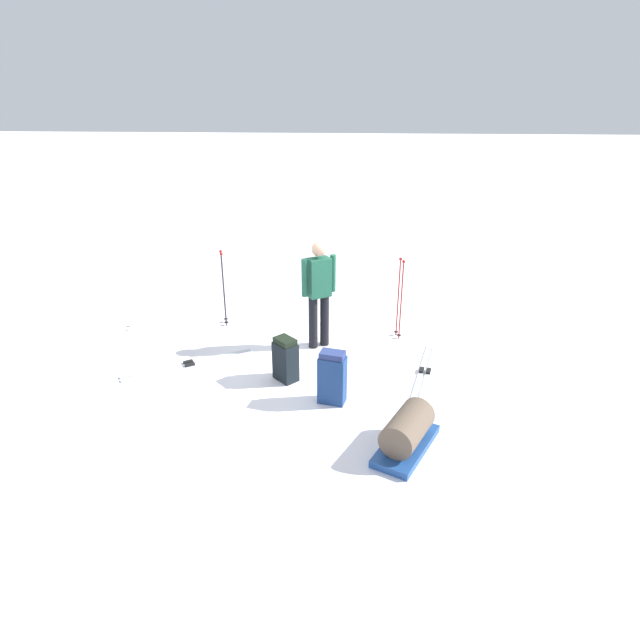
# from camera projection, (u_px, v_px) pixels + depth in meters

# --- Properties ---
(ground_plane) EXTENTS (80.00, 80.00, 0.00)m
(ground_plane) POSITION_uv_depth(u_px,v_px,m) (320.00, 363.00, 8.05)
(ground_plane) COLOR white
(skier_standing) EXTENTS (0.36, 0.50, 1.70)m
(skier_standing) POSITION_uv_depth(u_px,v_px,m) (319.00, 290.00, 8.19)
(skier_standing) COLOR black
(skier_standing) RESTS_ON ground_plane
(ski_pair_near) EXTENTS (1.76, 0.59, 0.05)m
(ski_pair_near) POSITION_uv_depth(u_px,v_px,m) (425.00, 372.00, 7.77)
(ski_pair_near) COLOR silver
(ski_pair_near) RESTS_ON ground_plane
(ski_pair_far) EXTENTS (1.14, 1.78, 0.05)m
(ski_pair_far) POSITION_uv_depth(u_px,v_px,m) (189.00, 365.00, 7.97)
(ski_pair_far) COLOR silver
(ski_pair_far) RESTS_ON ground_plane
(backpack_large_dark) EXTENTS (0.39, 0.39, 0.64)m
(backpack_large_dark) POSITION_uv_depth(u_px,v_px,m) (286.00, 360.00, 7.48)
(backpack_large_dark) COLOR black
(backpack_large_dark) RESTS_ON ground_plane
(backpack_bright) EXTENTS (0.29, 0.39, 0.73)m
(backpack_bright) POSITION_uv_depth(u_px,v_px,m) (332.00, 378.00, 6.93)
(backpack_bright) COLOR navy
(backpack_bright) RESTS_ON ground_plane
(ski_poles_planted_near) EXTENTS (0.22, 0.11, 1.31)m
(ski_poles_planted_near) POSITION_uv_depth(u_px,v_px,m) (223.00, 285.00, 9.06)
(ski_poles_planted_near) COLOR #211F2A
(ski_poles_planted_near) RESTS_ON ground_plane
(ski_poles_planted_far) EXTENTS (0.20, 0.11, 1.34)m
(ski_poles_planted_far) POSITION_uv_depth(u_px,v_px,m) (400.00, 295.00, 8.57)
(ski_poles_planted_far) COLOR maroon
(ski_poles_planted_far) RESTS_ON ground_plane
(gear_sled) EXTENTS (1.12, 0.86, 0.49)m
(gear_sled) POSITION_uv_depth(u_px,v_px,m) (407.00, 432.00, 6.06)
(gear_sled) COLOR navy
(gear_sled) RESTS_ON ground_plane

